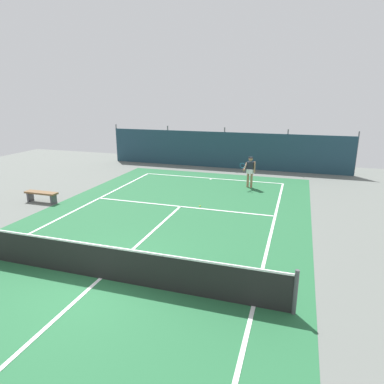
{
  "coord_description": "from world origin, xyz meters",
  "views": [
    {
      "loc": [
        4.83,
        -7.0,
        4.79
      ],
      "look_at": [
        0.73,
        5.83,
        0.9
      ],
      "focal_mm": 31.67,
      "sensor_mm": 36.0,
      "label": 1
    }
  ],
  "objects_px": {
    "parked_car": "(243,149)",
    "tennis_net": "(99,261)",
    "tennis_player": "(250,170)",
    "courtside_bench": "(41,194)",
    "tennis_ball_near_player": "(200,206)"
  },
  "relations": [
    {
      "from": "tennis_player",
      "to": "tennis_ball_near_player",
      "type": "relative_size",
      "value": 24.85
    },
    {
      "from": "tennis_net",
      "to": "tennis_player",
      "type": "relative_size",
      "value": 6.17
    },
    {
      "from": "parked_car",
      "to": "courtside_bench",
      "type": "bearing_deg",
      "value": -115.22
    },
    {
      "from": "parked_car",
      "to": "tennis_ball_near_player",
      "type": "bearing_deg",
      "value": -87.03
    },
    {
      "from": "tennis_player",
      "to": "courtside_bench",
      "type": "xyz_separation_m",
      "value": [
        -8.73,
        -5.5,
        -0.59
      ]
    },
    {
      "from": "tennis_player",
      "to": "courtside_bench",
      "type": "height_order",
      "value": "tennis_player"
    },
    {
      "from": "tennis_player",
      "to": "courtside_bench",
      "type": "relative_size",
      "value": 1.03
    },
    {
      "from": "tennis_net",
      "to": "parked_car",
      "type": "xyz_separation_m",
      "value": [
        0.72,
        18.51,
        0.33
      ]
    },
    {
      "from": "tennis_ball_near_player",
      "to": "tennis_player",
      "type": "bearing_deg",
      "value": 67.93
    },
    {
      "from": "parked_car",
      "to": "tennis_net",
      "type": "bearing_deg",
      "value": -89.81
    },
    {
      "from": "tennis_ball_near_player",
      "to": "courtside_bench",
      "type": "distance_m",
      "value": 7.33
    },
    {
      "from": "tennis_net",
      "to": "tennis_player",
      "type": "height_order",
      "value": "tennis_player"
    },
    {
      "from": "tennis_player",
      "to": "parked_car",
      "type": "bearing_deg",
      "value": -68.41
    },
    {
      "from": "tennis_net",
      "to": "parked_car",
      "type": "bearing_deg",
      "value": 87.76
    },
    {
      "from": "tennis_player",
      "to": "courtside_bench",
      "type": "distance_m",
      "value": 10.34
    }
  ]
}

